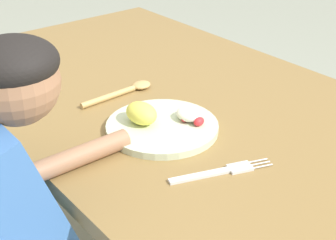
{
  "coord_description": "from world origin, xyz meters",
  "views": [
    {
      "loc": [
        0.87,
        -0.73,
        1.26
      ],
      "look_at": [
        0.11,
        -0.11,
        0.73
      ],
      "focal_mm": 52.93,
      "sensor_mm": 36.0,
      "label": 1
    }
  ],
  "objects": [
    {
      "name": "plate",
      "position": [
        0.11,
        -0.13,
        0.72
      ],
      "size": [
        0.25,
        0.25,
        0.06
      ],
      "color": "beige",
      "rests_on": "dining_table"
    },
    {
      "name": "spoon",
      "position": [
        -0.09,
        -0.08,
        0.72
      ],
      "size": [
        0.05,
        0.21,
        0.02
      ],
      "rotation": [
        0.0,
        0.0,
        1.61
      ],
      "color": "tan",
      "rests_on": "dining_table"
    },
    {
      "name": "fork",
      "position": [
        0.32,
        -0.15,
        0.71
      ],
      "size": [
        0.09,
        0.21,
        0.01
      ],
      "rotation": [
        0.0,
        0.0,
        1.22
      ],
      "color": "silver",
      "rests_on": "dining_table"
    },
    {
      "name": "dining_table",
      "position": [
        0.0,
        0.0,
        0.61
      ],
      "size": [
        1.45,
        0.83,
        0.71
      ],
      "color": "olive",
      "rests_on": "ground_plane"
    }
  ]
}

